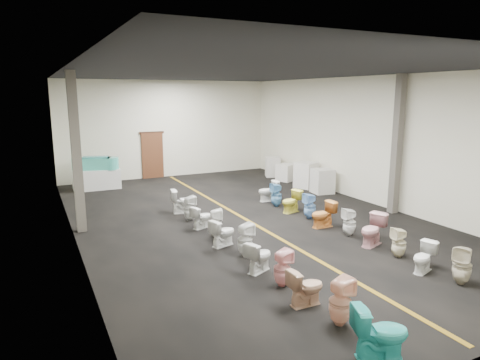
% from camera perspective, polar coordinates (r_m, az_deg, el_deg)
% --- Properties ---
extents(floor, '(16.00, 16.00, 0.00)m').
position_cam_1_polar(floor, '(13.54, 0.64, -5.19)').
color(floor, black).
rests_on(floor, ground).
extents(ceiling, '(16.00, 16.00, 0.00)m').
position_cam_1_polar(ceiling, '(12.99, 0.69, 14.19)').
color(ceiling, black).
rests_on(ceiling, ground).
extents(wall_back, '(10.00, 0.00, 10.00)m').
position_cam_1_polar(wall_back, '(20.50, -9.59, 6.71)').
color(wall_back, beige).
rests_on(wall_back, ground).
extents(wall_left, '(0.00, 16.00, 16.00)m').
position_cam_1_polar(wall_left, '(11.71, -21.72, 2.66)').
color(wall_left, beige).
rests_on(wall_left, ground).
extents(wall_right, '(0.00, 16.00, 16.00)m').
position_cam_1_polar(wall_right, '(15.97, 16.94, 5.09)').
color(wall_right, beige).
rests_on(wall_right, ground).
extents(aisle_stripe, '(0.12, 15.60, 0.01)m').
position_cam_1_polar(aisle_stripe, '(13.54, 0.64, -5.18)').
color(aisle_stripe, '#856113').
rests_on(aisle_stripe, floor).
extents(back_door, '(1.00, 0.10, 2.10)m').
position_cam_1_polar(back_door, '(20.36, -11.59, 3.20)').
color(back_door, '#562D19').
rests_on(back_door, floor).
extents(door_frame, '(1.15, 0.08, 0.10)m').
position_cam_1_polar(door_frame, '(20.24, -11.72, 6.21)').
color(door_frame, '#331C11').
rests_on(door_frame, back_door).
extents(column_left, '(0.25, 0.25, 4.50)m').
position_cam_1_polar(column_left, '(12.72, -20.99, 3.34)').
color(column_left, '#59544C').
rests_on(column_left, floor).
extents(column_right, '(0.25, 0.25, 4.50)m').
position_cam_1_polar(column_right, '(14.73, 20.21, 4.40)').
color(column_right, '#59544C').
rests_on(column_right, floor).
extents(display_table, '(1.86, 0.95, 0.82)m').
position_cam_1_polar(display_table, '(18.68, -18.58, 0.13)').
color(display_table, silver).
rests_on(display_table, floor).
extents(bathtub, '(1.81, 1.01, 0.55)m').
position_cam_1_polar(bathtub, '(18.57, -18.71, 2.12)').
color(bathtub, '#3EB3A0').
rests_on(bathtub, display_table).
extents(appliance_crate_a, '(0.85, 0.85, 0.96)m').
position_cam_1_polar(appliance_crate_a, '(17.25, 10.93, -0.13)').
color(appliance_crate_a, silver).
rests_on(appliance_crate_a, floor).
extents(appliance_crate_b, '(1.01, 1.01, 1.07)m').
position_cam_1_polar(appliance_crate_b, '(18.12, 8.81, 0.67)').
color(appliance_crate_b, white).
rests_on(appliance_crate_b, floor).
extents(appliance_crate_c, '(0.89, 0.89, 0.77)m').
position_cam_1_polar(appliance_crate_c, '(19.46, 6.10, 1.01)').
color(appliance_crate_c, silver).
rests_on(appliance_crate_c, floor).
extents(appliance_crate_d, '(0.86, 0.86, 0.94)m').
position_cam_1_polar(appliance_crate_d, '(20.41, 4.38, 1.77)').
color(appliance_crate_d, silver).
rests_on(appliance_crate_d, floor).
extents(toilet_left_0, '(0.93, 0.73, 0.83)m').
position_cam_1_polar(toilet_left_0, '(6.99, 18.20, -18.75)').
color(toilet_left_0, '#2AADA9').
rests_on(toilet_left_0, floor).
extents(toilet_left_1, '(0.43, 0.43, 0.85)m').
position_cam_1_polar(toilet_left_1, '(7.68, 13.24, -15.52)').
color(toilet_left_1, '#F4B698').
rests_on(toilet_left_1, floor).
extents(toilet_left_2, '(0.70, 0.40, 0.71)m').
position_cam_1_polar(toilet_left_2, '(8.25, 8.77, -13.91)').
color(toilet_left_2, '#D7A888').
rests_on(toilet_left_2, floor).
extents(toilet_left_3, '(0.42, 0.41, 0.78)m').
position_cam_1_polar(toilet_left_3, '(8.91, 5.66, -11.62)').
color(toilet_left_3, '#F5ACAD').
rests_on(toilet_left_3, floor).
extents(toilet_left_4, '(0.79, 0.65, 0.71)m').
position_cam_1_polar(toilet_left_4, '(9.58, 2.53, -10.11)').
color(toilet_left_4, white).
rests_on(toilet_left_4, floor).
extents(toilet_left_5, '(0.41, 0.41, 0.82)m').
position_cam_1_polar(toilet_left_5, '(10.42, 0.70, -7.96)').
color(toilet_left_5, white).
rests_on(toilet_left_5, floor).
extents(toilet_left_6, '(0.78, 0.59, 0.71)m').
position_cam_1_polar(toilet_left_6, '(11.12, -2.31, -7.00)').
color(toilet_left_6, white).
rests_on(toilet_left_6, floor).
extents(toilet_left_7, '(0.44, 0.43, 0.79)m').
position_cam_1_polar(toilet_left_7, '(11.80, -3.31, -5.73)').
color(toilet_left_7, white).
rests_on(toilet_left_7, floor).
extents(toilet_left_8, '(0.73, 0.57, 0.66)m').
position_cam_1_polar(toilet_left_8, '(12.61, -5.15, -4.93)').
color(toilet_left_8, white).
rests_on(toilet_left_8, floor).
extents(toilet_left_9, '(0.40, 0.39, 0.78)m').
position_cam_1_polar(toilet_left_9, '(13.36, -6.76, -3.76)').
color(toilet_left_9, silver).
rests_on(toilet_left_9, floor).
extents(toilet_left_10, '(0.85, 0.58, 0.80)m').
position_cam_1_polar(toilet_left_10, '(14.24, -7.60, -2.80)').
color(toilet_left_10, white).
rests_on(toilet_left_10, floor).
extents(toilet_right_0, '(0.50, 0.50, 0.83)m').
position_cam_1_polar(toilet_right_0, '(10.04, 27.51, -10.02)').
color(toilet_right_0, beige).
rests_on(toilet_right_0, floor).
extents(toilet_right_1, '(0.74, 0.57, 0.67)m').
position_cam_1_polar(toilet_right_1, '(10.37, 23.32, -9.47)').
color(toilet_right_1, white).
rests_on(toilet_right_1, floor).
extents(toilet_right_2, '(0.40, 0.40, 0.74)m').
position_cam_1_polar(toilet_right_2, '(11.03, 20.44, -7.83)').
color(toilet_right_2, '#F2E7C3').
rests_on(toilet_right_2, floor).
extents(toilet_right_3, '(0.92, 0.71, 0.83)m').
position_cam_1_polar(toilet_right_3, '(11.63, 17.27, -6.39)').
color(toilet_right_3, '#DA9CA2').
rests_on(toilet_right_3, floor).
extents(toilet_right_4, '(0.41, 0.40, 0.78)m').
position_cam_1_polar(toilet_right_4, '(12.24, 14.39, -5.46)').
color(toilet_right_4, white).
rests_on(toilet_right_4, floor).
extents(toilet_right_5, '(0.77, 0.45, 0.77)m').
position_cam_1_polar(toilet_right_5, '(12.84, 11.01, -4.55)').
color(toilet_right_5, orange).
rests_on(toilet_right_5, floor).
extents(toilet_right_6, '(0.40, 0.39, 0.83)m').
position_cam_1_polar(toilet_right_6, '(13.61, 9.30, -3.44)').
color(toilet_right_6, '#82B6EC').
rests_on(toilet_right_6, floor).
extents(toilet_right_7, '(0.81, 0.58, 0.74)m').
position_cam_1_polar(toilet_right_7, '(14.27, 6.85, -2.86)').
color(toilet_right_7, '#F5EA53').
rests_on(toilet_right_7, floor).
extents(toilet_right_8, '(0.41, 0.40, 0.83)m').
position_cam_1_polar(toilet_right_8, '(14.96, 4.88, -1.98)').
color(toilet_right_8, '#67A8D9').
rests_on(toilet_right_8, floor).
extents(toilet_right_9, '(0.77, 0.49, 0.75)m').
position_cam_1_polar(toilet_right_9, '(15.69, 3.79, -1.48)').
color(toilet_right_9, white).
rests_on(toilet_right_9, floor).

